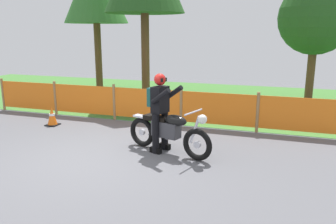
# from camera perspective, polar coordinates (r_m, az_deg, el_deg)

# --- Properties ---
(ground) EXTENTS (24.00, 24.00, 0.02)m
(ground) POSITION_cam_1_polar(r_m,az_deg,el_deg) (7.19, -12.33, -7.62)
(ground) COLOR #5B5B60
(grass_verge) EXTENTS (24.00, 7.74, 0.01)m
(grass_verge) POSITION_cam_1_polar(r_m,az_deg,el_deg) (13.26, 2.64, 2.43)
(grass_verge) COLOR #427A33
(grass_verge) RESTS_ON ground
(barrier_fence) EXTENTS (10.23, 0.08, 1.05)m
(barrier_fence) POSITION_cam_1_polar(r_m,az_deg,el_deg) (9.56, -3.63, 1.36)
(barrier_fence) COLOR #997547
(barrier_fence) RESTS_ON ground
(tree_near_right) EXTENTS (2.55, 2.55, 4.27)m
(tree_near_right) POSITION_cam_1_polar(r_m,az_deg,el_deg) (13.10, 23.69, 14.29)
(tree_near_right) COLOR brown
(tree_near_right) RESTS_ON ground
(motorcycle_lead) EXTENTS (2.05, 0.88, 1.00)m
(motorcycle_lead) POSITION_cam_1_polar(r_m,az_deg,el_deg) (7.14, 0.10, -3.24)
(motorcycle_lead) COLOR black
(motorcycle_lead) RESTS_ON ground
(rider_lead) EXTENTS (0.77, 0.66, 1.69)m
(rider_lead) POSITION_cam_1_polar(r_m,az_deg,el_deg) (7.16, -1.39, 0.64)
(rider_lead) COLOR black
(rider_lead) RESTS_ON ground
(traffic_cone) EXTENTS (0.32, 0.32, 0.53)m
(traffic_cone) POSITION_cam_1_polar(r_m,az_deg,el_deg) (9.85, -18.97, -0.67)
(traffic_cone) COLOR black
(traffic_cone) RESTS_ON ground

